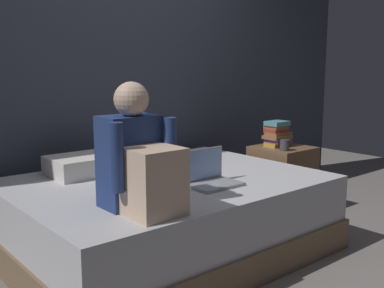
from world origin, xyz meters
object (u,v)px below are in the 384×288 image
(bed, at_px, (167,216))
(mug, at_px, (285,145))
(book_stack, at_px, (277,134))
(person_sitting, at_px, (139,162))
(pillow, at_px, (91,164))
(laptop, at_px, (210,176))
(nightstand, at_px, (282,179))

(bed, relative_size, mug, 22.22)
(book_stack, xyz_separation_m, mug, (-0.11, -0.17, -0.06))
(bed, xyz_separation_m, person_sitting, (-0.50, -0.44, 0.51))
(pillow, relative_size, book_stack, 2.46)
(laptop, height_order, pillow, laptop)
(book_stack, relative_size, mug, 2.53)
(pillow, distance_m, book_stack, 1.62)
(bed, bearing_deg, person_sitting, -138.77)
(pillow, bearing_deg, laptop, -61.34)
(laptop, bearing_deg, nightstand, 18.19)
(book_stack, bearing_deg, person_sitting, -162.27)
(laptop, bearing_deg, book_stack, 20.62)
(bed, xyz_separation_m, mug, (1.17, -0.04, 0.35))
(laptop, distance_m, pillow, 0.87)
(person_sitting, relative_size, pillow, 1.17)
(nightstand, distance_m, person_sitting, 1.93)
(person_sitting, relative_size, laptop, 2.05)
(pillow, distance_m, mug, 1.56)
(nightstand, height_order, laptop, laptop)
(laptop, xyz_separation_m, mug, (1.06, 0.27, 0.04))
(pillow, bearing_deg, book_stack, -11.40)
(nightstand, distance_m, book_stack, 0.39)
(nightstand, height_order, person_sitting, person_sitting)
(bed, bearing_deg, mug, -1.83)
(bed, bearing_deg, book_stack, 5.83)
(laptop, relative_size, book_stack, 1.40)
(nightstand, xyz_separation_m, pillow, (-1.61, 0.37, 0.29))
(book_stack, bearing_deg, mug, -122.17)
(book_stack, bearing_deg, pillow, 168.60)
(person_sitting, bearing_deg, pillow, 78.01)
(pillow, xyz_separation_m, book_stack, (1.59, -0.32, 0.09))
(person_sitting, bearing_deg, nightstand, 16.12)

